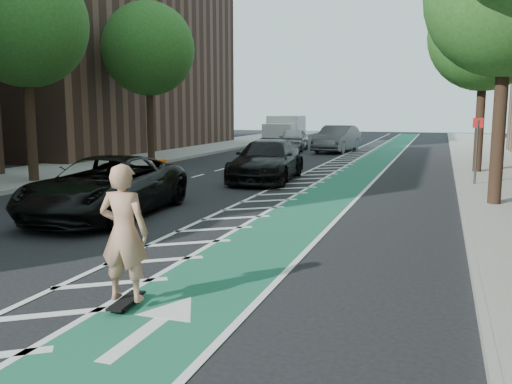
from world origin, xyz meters
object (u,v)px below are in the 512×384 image
at_px(barrel_a, 123,183).
at_px(suv_near, 106,186).
at_px(suv_far, 267,160).
at_px(skateboarder, 124,233).

bearing_deg(barrel_a, suv_near, -64.76).
bearing_deg(suv_far, barrel_a, -125.47).
height_order(suv_near, suv_far, suv_far).
distance_m(suv_near, barrel_a, 3.21).
bearing_deg(suv_far, skateboarder, -84.77).
bearing_deg(barrel_a, suv_far, 58.80).
distance_m(suv_far, barrel_a, 6.15).
bearing_deg(suv_near, barrel_a, 110.98).
relative_size(skateboarder, suv_near, 0.35).
distance_m(suv_near, suv_far, 8.34).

